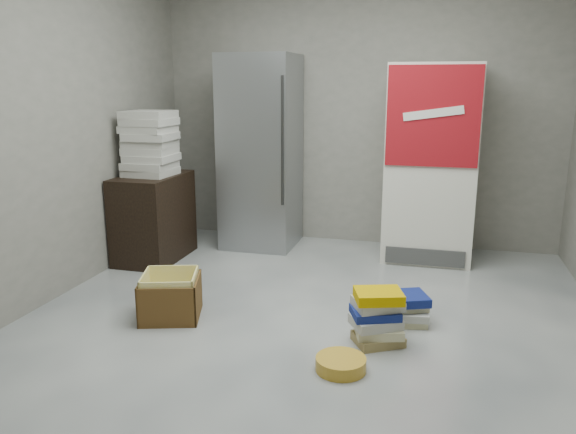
{
  "coord_description": "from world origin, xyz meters",
  "views": [
    {
      "loc": [
        0.8,
        -3.21,
        1.64
      ],
      "look_at": [
        -0.24,
        0.7,
        0.66
      ],
      "focal_mm": 35.0,
      "sensor_mm": 36.0,
      "label": 1
    }
  ],
  "objects_px": {
    "wood_shelf": "(154,217)",
    "phonebook_stack_main": "(377,317)",
    "cardboard_box": "(171,299)",
    "coke_cooler": "(431,163)",
    "steel_fridge": "(261,152)"
  },
  "relations": [
    {
      "from": "wood_shelf",
      "to": "phonebook_stack_main",
      "type": "relative_size",
      "value": 2.08
    },
    {
      "from": "cardboard_box",
      "to": "wood_shelf",
      "type": "bearing_deg",
      "value": 104.62
    },
    {
      "from": "coke_cooler",
      "to": "wood_shelf",
      "type": "bearing_deg",
      "value": -163.72
    },
    {
      "from": "steel_fridge",
      "to": "cardboard_box",
      "type": "distance_m",
      "value": 2.11
    },
    {
      "from": "wood_shelf",
      "to": "phonebook_stack_main",
      "type": "distance_m",
      "value": 2.57
    },
    {
      "from": "phonebook_stack_main",
      "to": "coke_cooler",
      "type": "bearing_deg",
      "value": 57.72
    },
    {
      "from": "wood_shelf",
      "to": "coke_cooler",
      "type": "bearing_deg",
      "value": 16.28
    },
    {
      "from": "steel_fridge",
      "to": "coke_cooler",
      "type": "distance_m",
      "value": 1.65
    },
    {
      "from": "coke_cooler",
      "to": "phonebook_stack_main",
      "type": "bearing_deg",
      "value": -97.3
    },
    {
      "from": "coke_cooler",
      "to": "phonebook_stack_main",
      "type": "height_order",
      "value": "coke_cooler"
    },
    {
      "from": "steel_fridge",
      "to": "phonebook_stack_main",
      "type": "bearing_deg",
      "value": -54.9
    },
    {
      "from": "phonebook_stack_main",
      "to": "wood_shelf",
      "type": "bearing_deg",
      "value": 125.58
    },
    {
      "from": "wood_shelf",
      "to": "phonebook_stack_main",
      "type": "height_order",
      "value": "wood_shelf"
    },
    {
      "from": "phonebook_stack_main",
      "to": "cardboard_box",
      "type": "height_order",
      "value": "phonebook_stack_main"
    },
    {
      "from": "cardboard_box",
      "to": "coke_cooler",
      "type": "bearing_deg",
      "value": 30.92
    }
  ]
}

